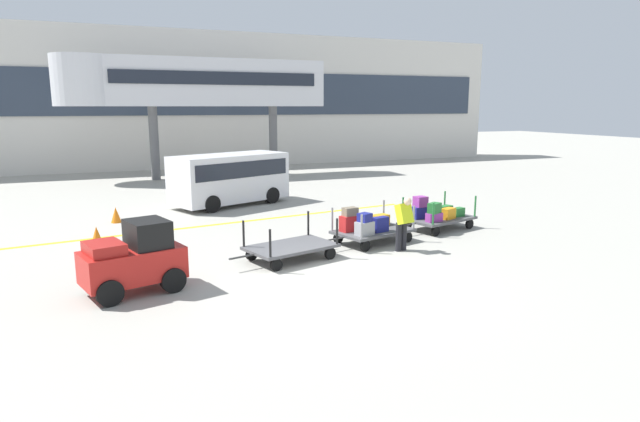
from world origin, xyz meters
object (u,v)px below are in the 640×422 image
Objects in this scene: baggage_handler at (403,221)px; safety_cone_near at (97,236)px; baggage_cart_tail at (436,214)px; baggage_cart_middle at (369,227)px; shuttle_van at (230,175)px; safety_cone_far at (116,215)px; baggage_cart_lead at (291,247)px; baggage_tug at (134,259)px.

safety_cone_near is (-8.00, 4.06, -0.59)m from baggage_handler.
baggage_handler is (-2.45, -1.97, 0.36)m from baggage_cart_tail.
baggage_handler is at bearing -67.35° from baggage_cart_middle.
baggage_handler is 9.50m from shuttle_van.
baggage_cart_middle is 5.61× the size of safety_cone_far.
shuttle_van is at bearing 87.46° from baggage_cart_lead.
baggage_handler is (3.22, -0.37, 0.52)m from baggage_cart_lead.
baggage_tug is 7.94m from safety_cone_far.
safety_cone_far is (0.64, 3.11, 0.00)m from safety_cone_near.
baggage_tug is 7.26m from baggage_handler.
safety_cone_near is at bearing 153.11° from baggage_handler.
shuttle_van reaches higher than baggage_tug.
safety_cone_far is (-6.88, 6.01, -0.24)m from baggage_cart_middle.
safety_cone_far is at bearing 91.01° from baggage_tug.
baggage_cart_middle is at bearing 112.65° from baggage_handler.
baggage_tug is at bearing -80.81° from safety_cone_near.
shuttle_van reaches higher than safety_cone_near.
shuttle_van is at bearing 126.71° from baggage_cart_tail.
baggage_cart_tail is at bearing -53.29° from shuttle_van.
baggage_cart_tail reaches higher than baggage_cart_middle.
baggage_cart_middle reaches higher than baggage_cart_lead.
shuttle_van is 7.25m from safety_cone_near.
baggage_cart_lead is 1.00× the size of baggage_cart_middle.
baggage_cart_middle is 0.60× the size of shuttle_van.
baggage_handler is (7.22, 0.75, 0.11)m from baggage_tug.
baggage_handler reaches higher than baggage_cart_middle.
baggage_tug is at bearing -164.15° from baggage_cart_middle.
baggage_cart_middle is (6.74, 1.91, -0.24)m from baggage_tug.
baggage_cart_tail is 5.61× the size of safety_cone_near.
shuttle_van is (-2.84, 9.05, 0.37)m from baggage_handler.
shuttle_van is (-5.28, 7.08, 0.73)m from baggage_cart_tail.
baggage_cart_middle is at bearing 16.16° from baggage_cart_lead.
safety_cone_near is (-5.17, -5.00, -0.96)m from shuttle_van.
safety_cone_far is at bearing 121.35° from baggage_cart_lead.
shuttle_van is (-2.35, 7.89, 0.72)m from baggage_cart_middle.
baggage_handler is at bearing -26.89° from safety_cone_near.
baggage_cart_middle reaches higher than safety_cone_near.
shuttle_van reaches higher than baggage_handler.
safety_cone_near is (-7.52, 2.90, -0.24)m from baggage_cart_middle.
baggage_cart_tail reaches higher than safety_cone_near.
baggage_cart_middle is 8.27m from shuttle_van.
baggage_cart_lead is at bearing -92.54° from shuttle_van.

